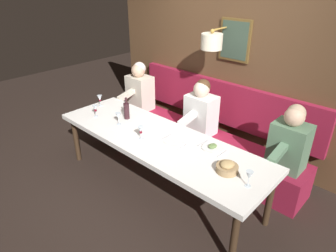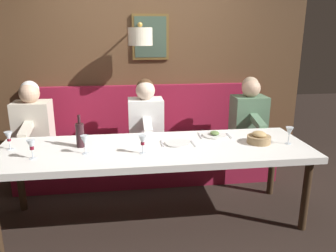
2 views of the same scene
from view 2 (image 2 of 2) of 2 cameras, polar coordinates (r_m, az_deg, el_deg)
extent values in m
plane|color=black|center=(3.34, -2.16, -15.67)|extent=(12.00, 12.00, 0.00)
cube|color=white|center=(3.03, -2.30, -4.17)|extent=(0.90, 2.85, 0.06)
cylinder|color=#352416|center=(3.26, 22.74, -11.04)|extent=(0.07, 0.07, 0.68)
cylinder|color=#352416|center=(3.82, 17.58, -6.49)|extent=(0.07, 0.07, 0.68)
cylinder|color=#352416|center=(3.64, -24.23, -8.32)|extent=(0.07, 0.07, 0.68)
cube|color=maroon|center=(4.03, -3.39, -6.29)|extent=(0.52, 3.05, 0.45)
cube|color=brown|center=(4.33, -4.25, 11.98)|extent=(0.10, 4.25, 2.90)
cube|color=maroon|center=(4.34, -3.99, 2.90)|extent=(0.10, 3.05, 0.64)
cube|color=brown|center=(4.26, -3.05, 15.13)|extent=(0.04, 0.46, 0.55)
cube|color=#384C3D|center=(4.24, -3.03, 15.13)|extent=(0.01, 0.40, 0.49)
cylinder|color=#A37F38|center=(4.09, -5.00, 17.19)|extent=(0.35, 0.02, 0.02)
cylinder|color=beige|center=(3.91, -4.82, 15.20)|extent=(0.28, 0.28, 0.20)
sphere|color=#A37F38|center=(3.91, -4.87, 17.10)|extent=(0.06, 0.06, 0.06)
cube|color=#567A5B|center=(4.13, 13.75, 1.22)|extent=(0.30, 0.40, 0.56)
sphere|color=#D1A889|center=(4.04, 14.20, 6.36)|extent=(0.22, 0.22, 0.22)
sphere|color=tan|center=(4.06, 14.08, 6.86)|extent=(0.20, 0.20, 0.20)
cube|color=#567A5B|center=(3.86, 15.30, 0.69)|extent=(0.33, 0.09, 0.14)
cube|color=white|center=(3.86, -3.86, 0.64)|extent=(0.30, 0.40, 0.56)
sphere|color=beige|center=(3.76, -3.95, 6.13)|extent=(0.22, 0.22, 0.22)
sphere|color=#4C331E|center=(3.79, -3.99, 6.66)|extent=(0.20, 0.20, 0.20)
cube|color=white|center=(3.58, -3.57, 0.03)|extent=(0.33, 0.09, 0.14)
cube|color=beige|center=(4.00, -22.26, -0.04)|extent=(0.30, 0.40, 0.56)
sphere|color=#D1A889|center=(3.90, -22.92, 5.24)|extent=(0.22, 0.22, 0.22)
sphere|color=silver|center=(3.92, -22.86, 5.77)|extent=(0.20, 0.20, 0.20)
cube|color=beige|center=(3.72, -23.40, -0.68)|extent=(0.33, 0.09, 0.14)
cylinder|color=white|center=(3.09, 1.70, -2.98)|extent=(0.24, 0.24, 0.01)
cube|color=silver|center=(3.10, 4.41, -3.04)|extent=(0.17, 0.02, 0.01)
cube|color=silver|center=(3.09, -1.01, -3.04)|extent=(0.18, 0.02, 0.01)
cylinder|color=white|center=(3.35, 8.08, -1.62)|extent=(0.24, 0.24, 0.01)
ellipsoid|color=#668447|center=(3.34, 8.10, -1.20)|extent=(0.11, 0.09, 0.04)
cube|color=silver|center=(3.37, 10.55, -1.67)|extent=(0.17, 0.02, 0.01)
cube|color=silver|center=(3.33, 5.59, -1.68)|extent=(0.18, 0.03, 0.01)
cylinder|color=silver|center=(3.28, -25.64, -3.62)|extent=(0.06, 0.06, 0.00)
cylinder|color=silver|center=(3.26, -25.73, -2.97)|extent=(0.01, 0.01, 0.07)
cone|color=silver|center=(3.24, -25.90, -1.63)|extent=(0.07, 0.07, 0.08)
cylinder|color=maroon|center=(3.25, -25.83, -2.19)|extent=(0.03, 0.03, 0.02)
cylinder|color=silver|center=(3.29, 20.08, -2.89)|extent=(0.06, 0.06, 0.00)
cylinder|color=silver|center=(3.28, 20.15, -2.23)|extent=(0.01, 0.01, 0.07)
cone|color=silver|center=(3.26, 20.28, -0.90)|extent=(0.07, 0.07, 0.08)
cylinder|color=silver|center=(2.94, -14.10, -4.63)|extent=(0.06, 0.06, 0.00)
cylinder|color=silver|center=(2.93, -14.15, -3.90)|extent=(0.01, 0.01, 0.07)
cone|color=silver|center=(2.90, -14.26, -2.42)|extent=(0.07, 0.07, 0.08)
cylinder|color=silver|center=(2.86, -4.39, -4.72)|extent=(0.06, 0.06, 0.00)
cylinder|color=silver|center=(2.85, -4.41, -3.98)|extent=(0.01, 0.01, 0.07)
cone|color=silver|center=(2.82, -4.44, -2.45)|extent=(0.07, 0.07, 0.08)
cylinder|color=maroon|center=(2.83, -4.43, -3.03)|extent=(0.03, 0.03, 0.02)
cylinder|color=silver|center=(2.97, -22.34, -5.20)|extent=(0.06, 0.06, 0.00)
cylinder|color=silver|center=(2.95, -22.42, -4.48)|extent=(0.01, 0.01, 0.07)
cone|color=silver|center=(2.93, -22.59, -3.01)|extent=(0.07, 0.07, 0.08)
cylinder|color=maroon|center=(2.94, -22.53, -3.54)|extent=(0.03, 0.03, 0.03)
cylinder|color=#33191E|center=(3.09, -14.96, -1.56)|extent=(0.08, 0.08, 0.22)
cylinder|color=#33191E|center=(3.05, -15.16, 1.13)|extent=(0.03, 0.03, 0.08)
cylinder|color=#9E7F56|center=(3.22, 15.46, -2.26)|extent=(0.22, 0.22, 0.07)
ellipsoid|color=tan|center=(3.21, 15.52, -1.41)|extent=(0.15, 0.13, 0.06)
camera|label=1|loc=(2.63, 72.40, 21.41)|focal=31.63mm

